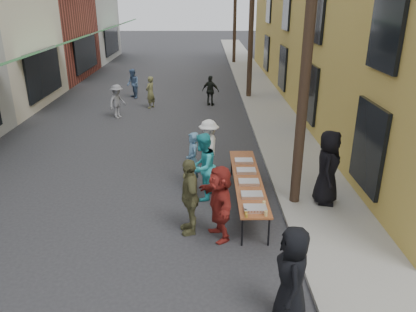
{
  "coord_description": "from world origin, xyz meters",
  "views": [
    {
      "loc": [
        1.96,
        -6.48,
        5.12
      ],
      "look_at": [
        2.03,
        3.16,
        1.3
      ],
      "focal_mm": 35.0,
      "sensor_mm": 36.0,
      "label": 1
    }
  ],
  "objects_px": {
    "server": "(328,167)",
    "utility_pole_mid": "(252,9)",
    "utility_pole_near": "(310,26)",
    "guest_front_a": "(292,276)",
    "guest_front_c": "(203,167)",
    "utility_pole_far": "(235,4)",
    "catering_tray_sausage": "(255,209)",
    "serving_table": "(248,180)"
  },
  "relations": [
    {
      "from": "serving_table",
      "to": "server",
      "type": "bearing_deg",
      "value": -1.27
    },
    {
      "from": "utility_pole_far",
      "to": "server",
      "type": "height_order",
      "value": "utility_pole_far"
    },
    {
      "from": "guest_front_c",
      "to": "guest_front_a",
      "type": "bearing_deg",
      "value": 43.06
    },
    {
      "from": "utility_pole_near",
      "to": "guest_front_a",
      "type": "bearing_deg",
      "value": -102.89
    },
    {
      "from": "utility_pole_near",
      "to": "serving_table",
      "type": "relative_size",
      "value": 2.25
    },
    {
      "from": "utility_pole_mid",
      "to": "guest_front_c",
      "type": "xyz_separation_m",
      "value": [
        -2.41,
        -11.66,
        -3.58
      ]
    },
    {
      "from": "serving_table",
      "to": "catering_tray_sausage",
      "type": "bearing_deg",
      "value": -90.0
    },
    {
      "from": "utility_pole_far",
      "to": "server",
      "type": "relative_size",
      "value": 4.61
    },
    {
      "from": "utility_pole_far",
      "to": "serving_table",
      "type": "distance_m",
      "value": 24.37
    },
    {
      "from": "utility_pole_far",
      "to": "server",
      "type": "distance_m",
      "value": 24.34
    },
    {
      "from": "catering_tray_sausage",
      "to": "server",
      "type": "xyz_separation_m",
      "value": [
        2.02,
        1.61,
        0.29
      ]
    },
    {
      "from": "catering_tray_sausage",
      "to": "server",
      "type": "relative_size",
      "value": 0.26
    },
    {
      "from": "utility_pole_mid",
      "to": "utility_pole_far",
      "type": "height_order",
      "value": "same"
    },
    {
      "from": "guest_front_a",
      "to": "utility_pole_near",
      "type": "bearing_deg",
      "value": 170.91
    },
    {
      "from": "utility_pole_mid",
      "to": "serving_table",
      "type": "xyz_separation_m",
      "value": [
        -1.26,
        -12.04,
        -3.79
      ]
    },
    {
      "from": "utility_pole_near",
      "to": "utility_pole_mid",
      "type": "distance_m",
      "value": 12.0
    },
    {
      "from": "utility_pole_near",
      "to": "server",
      "type": "height_order",
      "value": "utility_pole_near"
    },
    {
      "from": "utility_pole_far",
      "to": "catering_tray_sausage",
      "type": "relative_size",
      "value": 18.0
    },
    {
      "from": "utility_pole_near",
      "to": "catering_tray_sausage",
      "type": "distance_m",
      "value": 4.27
    },
    {
      "from": "guest_front_c",
      "to": "server",
      "type": "xyz_separation_m",
      "value": [
        3.17,
        -0.42,
        0.16
      ]
    },
    {
      "from": "server",
      "to": "utility_pole_mid",
      "type": "bearing_deg",
      "value": 22.04
    },
    {
      "from": "guest_front_a",
      "to": "utility_pole_far",
      "type": "bearing_deg",
      "value": -178.12
    },
    {
      "from": "utility_pole_far",
      "to": "guest_front_c",
      "type": "relative_size",
      "value": 4.89
    },
    {
      "from": "catering_tray_sausage",
      "to": "guest_front_c",
      "type": "relative_size",
      "value": 0.27
    },
    {
      "from": "utility_pole_mid",
      "to": "guest_front_a",
      "type": "xyz_separation_m",
      "value": [
        -0.94,
        -16.11,
        -3.61
      ]
    },
    {
      "from": "utility_pole_far",
      "to": "server",
      "type": "bearing_deg",
      "value": -88.2
    },
    {
      "from": "utility_pole_mid",
      "to": "server",
      "type": "relative_size",
      "value": 4.61
    },
    {
      "from": "utility_pole_near",
      "to": "server",
      "type": "distance_m",
      "value": 3.51
    },
    {
      "from": "serving_table",
      "to": "guest_front_c",
      "type": "height_order",
      "value": "guest_front_c"
    },
    {
      "from": "utility_pole_far",
      "to": "serving_table",
      "type": "bearing_deg",
      "value": -92.99
    },
    {
      "from": "utility_pole_near",
      "to": "utility_pole_mid",
      "type": "relative_size",
      "value": 1.0
    },
    {
      "from": "utility_pole_near",
      "to": "utility_pole_far",
      "type": "xyz_separation_m",
      "value": [
        0.0,
        24.0,
        0.0
      ]
    },
    {
      "from": "utility_pole_near",
      "to": "utility_pole_mid",
      "type": "height_order",
      "value": "same"
    },
    {
      "from": "server",
      "to": "serving_table",
      "type": "bearing_deg",
      "value": 107.18
    },
    {
      "from": "utility_pole_far",
      "to": "catering_tray_sausage",
      "type": "bearing_deg",
      "value": -92.8
    },
    {
      "from": "guest_front_a",
      "to": "guest_front_c",
      "type": "bearing_deg",
      "value": -157.86
    },
    {
      "from": "serving_table",
      "to": "guest_front_a",
      "type": "height_order",
      "value": "guest_front_a"
    },
    {
      "from": "serving_table",
      "to": "utility_pole_near",
      "type": "bearing_deg",
      "value": 1.74
    },
    {
      "from": "guest_front_a",
      "to": "guest_front_c",
      "type": "distance_m",
      "value": 4.68
    },
    {
      "from": "serving_table",
      "to": "catering_tray_sausage",
      "type": "height_order",
      "value": "catering_tray_sausage"
    },
    {
      "from": "utility_pole_near",
      "to": "serving_table",
      "type": "height_order",
      "value": "utility_pole_near"
    },
    {
      "from": "guest_front_a",
      "to": "serving_table",
      "type": "bearing_deg",
      "value": -171.73
    }
  ]
}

